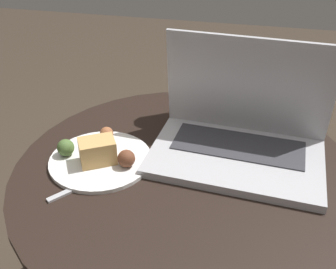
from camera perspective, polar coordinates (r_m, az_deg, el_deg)
name	(u,v)px	position (r m, az deg, el deg)	size (l,w,h in m)	color
table	(185,218)	(0.95, 2.48, -12.07)	(0.75, 0.75, 0.56)	#9E9EA3
laptop	(240,133)	(0.88, 10.36, 0.21)	(0.39, 0.26, 0.25)	#B2B2B7
beer_glass	(189,79)	(1.00, 3.07, 8.06)	(0.06, 0.06, 0.21)	gold
snack_plate	(99,155)	(0.87, -9.92, -3.02)	(0.22, 0.22, 0.06)	white
fork	(94,180)	(0.83, -10.76, -6.53)	(0.12, 0.15, 0.00)	#B2B2B7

